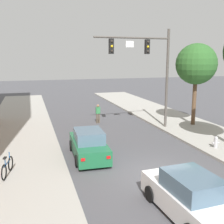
% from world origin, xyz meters
% --- Properties ---
extents(ground_plane, '(120.00, 120.00, 0.00)m').
position_xyz_m(ground_plane, '(0.00, 0.00, 0.00)').
color(ground_plane, '#4C4C51').
extents(sidewalk_left, '(5.00, 60.00, 0.15)m').
position_xyz_m(sidewalk_left, '(-6.50, 0.00, 0.07)').
color(sidewalk_left, '#A8A59E').
rests_on(sidewalk_left, ground).
extents(traffic_signal_mast, '(5.86, 0.38, 7.50)m').
position_xyz_m(traffic_signal_mast, '(2.98, 7.74, 5.31)').
color(traffic_signal_mast, '#514C47').
rests_on(traffic_signal_mast, sidewalk_right).
extents(car_lead_green, '(1.96, 4.30, 1.60)m').
position_xyz_m(car_lead_green, '(-2.59, 3.22, 0.72)').
color(car_lead_green, '#1E663D').
rests_on(car_lead_green, ground).
extents(car_following_white, '(1.99, 4.31, 1.60)m').
position_xyz_m(car_following_white, '(-0.43, -3.54, 0.72)').
color(car_following_white, silver).
rests_on(car_following_white, ground).
extents(pedestrian_crossing_road, '(0.36, 0.22, 1.64)m').
position_xyz_m(pedestrian_crossing_road, '(-0.11, 11.00, 0.91)').
color(pedestrian_crossing_road, brown).
rests_on(pedestrian_crossing_road, ground).
extents(bicycle_leaning, '(0.43, 1.74, 0.98)m').
position_xyz_m(bicycle_leaning, '(-6.79, 1.62, 0.54)').
color(bicycle_leaning, black).
rests_on(bicycle_leaning, sidewalk_left).
extents(fire_hydrant, '(0.48, 0.24, 0.72)m').
position_xyz_m(fire_hydrant, '(5.05, 2.14, 0.51)').
color(fire_hydrant, '#B2B2B7').
rests_on(fire_hydrant, sidewalk_right).
extents(street_tree_second, '(3.24, 3.24, 6.52)m').
position_xyz_m(street_tree_second, '(7.13, 7.73, 5.02)').
color(street_tree_second, brown).
rests_on(street_tree_second, sidewalk_right).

